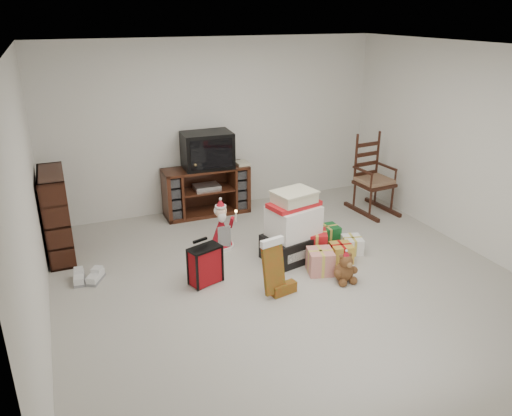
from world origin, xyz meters
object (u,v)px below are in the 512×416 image
Objects in this scene: tv_stand at (206,191)px; santa_figurine at (289,234)px; rocking_chair at (372,184)px; red_suitcase at (205,265)px; mrs_claus_figurine at (221,229)px; sneaker_pair at (87,278)px; teddy_bear at (344,269)px; crt_television at (207,150)px; gift_cluster at (333,247)px; bookshelf at (57,216)px; gift_pile at (293,230)px.

tv_stand reaches higher than santa_figurine.
red_suitcase is (-2.95, -1.17, -0.19)m from rocking_chair.
sneaker_pair is (-1.67, -0.26, -0.21)m from mrs_claus_figurine.
mrs_claus_figurine is (-1.00, 1.34, 0.10)m from teddy_bear.
gift_cluster is at bearing -61.64° from crt_television.
mrs_claus_figurine is at bearing 146.37° from gift_cluster.
crt_television is (0.21, 1.19, 0.71)m from mrs_claus_figurine.
crt_television reaches higher than gift_cluster.
rocking_chair is 2.34× the size of red_suitcase.
rocking_chair is at bearing 48.68° from teddy_bear.
rocking_chair reaches higher than gift_cluster.
red_suitcase is at bearing -107.41° from tv_stand.
bookshelf is at bearing 163.85° from mrs_claus_figurine.
teddy_bear is (0.83, -2.52, -0.21)m from tv_stand.
santa_figurine is at bearing -69.19° from crt_television.
mrs_claus_figurine reaches higher than sneaker_pair.
tv_stand is 1.03× the size of rocking_chair.
rocking_chair is at bearing 2.61° from red_suitcase.
red_suitcase is (-1.17, -0.19, -0.15)m from gift_pile.
rocking_chair is 1.83× the size of mrs_claus_figurine.
teddy_bear is at bearing -53.26° from mrs_claus_figurine.
rocking_chair is 1.43× the size of gift_pile.
gift_cluster is (-1.32, -1.15, -0.27)m from rocking_chair.
tv_stand is 2.07m from red_suitcase.
santa_figurine is 0.91× the size of mrs_claus_figurine.
red_suitcase reaches higher than gift_cluster.
crt_television is (-2.29, 0.82, 0.56)m from rocking_chair.
sneaker_pair is (-4.17, -0.63, -0.36)m from rocking_chair.
teddy_bear is at bearing -33.05° from bookshelf.
crt_television reaches higher than bookshelf.
mrs_claus_figurine is at bearing 126.74° from teddy_bear.
crt_television is at bearing 116.20° from gift_cluster.
rocking_chair is 2.29m from teddy_bear.
bookshelf is at bearing 146.95° from teddy_bear.
tv_stand reaches higher than mrs_claus_figurine.
gift_cluster is at bearing 4.25° from sneaker_pair.
bookshelf is 0.96m from sneaker_pair.
red_suitcase is at bearing -42.77° from bookshelf.
mrs_claus_figurine is at bearing 127.08° from gift_pile.
tv_stand is 2.07× the size of santa_figurine.
mrs_claus_figurine is at bearing 150.44° from santa_figurine.
crt_television is at bearing 107.41° from teddy_bear.
mrs_claus_figurine is 1.40m from crt_television.
teddy_bear is (1.45, -0.54, -0.07)m from red_suitcase.
teddy_bear is 0.58m from gift_cluster.
teddy_bear is at bearing -70.43° from crt_television.
crt_television is (2.11, 0.64, 0.45)m from bookshelf.
crt_television reaches higher than rocking_chair.
sneaker_pair is at bearing 176.01° from santa_figurine.
tv_stand is at bearing -162.10° from crt_television.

